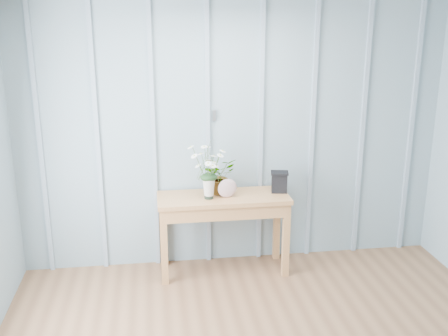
{
  "coord_description": "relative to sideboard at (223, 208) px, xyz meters",
  "views": [
    {
      "loc": [
        -0.76,
        -2.47,
        2.36
      ],
      "look_at": [
        -0.14,
        1.94,
        1.03
      ],
      "focal_mm": 42.0,
      "sensor_mm": 36.0,
      "label": 1
    }
  ],
  "objects": [
    {
      "name": "room_shell",
      "position": [
        0.14,
        -1.08,
        1.35
      ],
      "size": [
        4.0,
        4.5,
        2.5
      ],
      "color": "#89A2AE",
      "rests_on": "ground"
    },
    {
      "name": "sideboard",
      "position": [
        0.0,
        0.0,
        0.0
      ],
      "size": [
        1.2,
        0.45,
        0.75
      ],
      "color": "#B07844",
      "rests_on": "ground"
    },
    {
      "name": "daisy_vase",
      "position": [
        -0.14,
        -0.05,
        0.44
      ],
      "size": [
        0.36,
        0.28,
        0.52
      ],
      "color": "black",
      "rests_on": "sideboard"
    },
    {
      "name": "spider_plant",
      "position": [
        -0.03,
        0.09,
        0.28
      ],
      "size": [
        0.38,
        0.36,
        0.33
      ],
      "primitive_type": "imported",
      "rotation": [
        0.0,
        0.0,
        0.46
      ],
      "color": "#163317",
      "rests_on": "sideboard"
    },
    {
      "name": "felt_disc_vessel",
      "position": [
        0.03,
        -0.05,
        0.2
      ],
      "size": [
        0.18,
        0.07,
        0.18
      ],
      "primitive_type": "ellipsoid",
      "rotation": [
        0.0,
        0.0,
        0.11
      ],
      "color": "#915163",
      "rests_on": "sideboard"
    },
    {
      "name": "carved_box",
      "position": [
        0.53,
        0.03,
        0.22
      ],
      "size": [
        0.18,
        0.15,
        0.2
      ],
      "color": "black",
      "rests_on": "sideboard"
    }
  ]
}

